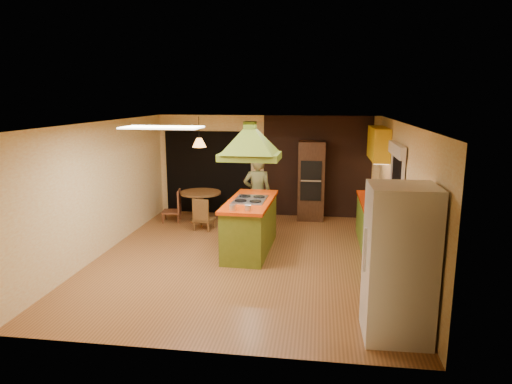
# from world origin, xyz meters

# --- Properties ---
(ground) EXTENTS (6.50, 6.50, 0.00)m
(ground) POSITION_xyz_m (0.00, 0.00, 0.00)
(ground) COLOR #9B5F32
(ground) RESTS_ON ground
(room_walls) EXTENTS (5.50, 6.50, 6.50)m
(room_walls) POSITION_xyz_m (0.00, 0.00, 1.25)
(room_walls) COLOR #FEEBB6
(room_walls) RESTS_ON ground
(ceiling_plane) EXTENTS (6.50, 6.50, 0.00)m
(ceiling_plane) POSITION_xyz_m (0.00, 0.00, 2.50)
(ceiling_plane) COLOR silver
(ceiling_plane) RESTS_ON room_walls
(brick_panel) EXTENTS (2.64, 0.03, 2.50)m
(brick_panel) POSITION_xyz_m (1.25, 3.23, 1.25)
(brick_panel) COLOR #381E14
(brick_panel) RESTS_ON ground
(nook_opening) EXTENTS (2.20, 0.03, 2.10)m
(nook_opening) POSITION_xyz_m (-1.50, 3.23, 1.05)
(nook_opening) COLOR black
(nook_opening) RESTS_ON ground
(right_counter) EXTENTS (0.62, 3.05, 0.92)m
(right_counter) POSITION_xyz_m (2.45, 0.60, 0.46)
(right_counter) COLOR olive
(right_counter) RESTS_ON ground
(upper_cabinets) EXTENTS (0.34, 1.40, 0.70)m
(upper_cabinets) POSITION_xyz_m (2.57, 2.20, 1.95)
(upper_cabinets) COLOR yellow
(upper_cabinets) RESTS_ON room_walls
(window_right) EXTENTS (0.12, 1.35, 1.06)m
(window_right) POSITION_xyz_m (2.70, 0.40, 1.77)
(window_right) COLOR black
(window_right) RESTS_ON room_walls
(fluor_panel) EXTENTS (1.20, 0.60, 0.03)m
(fluor_panel) POSITION_xyz_m (-1.10, -1.20, 2.48)
(fluor_panel) COLOR white
(fluor_panel) RESTS_ON ceiling_plane
(kitchen_island) EXTENTS (0.89, 2.07, 1.03)m
(kitchen_island) POSITION_xyz_m (0.02, 0.42, 0.51)
(kitchen_island) COLOR olive
(kitchen_island) RESTS_ON ground
(range_hood) EXTENTS (1.14, 0.83, 0.80)m
(range_hood) POSITION_xyz_m (0.02, 0.42, 2.25)
(range_hood) COLOR olive
(range_hood) RESTS_ON ceiling_plane
(man) EXTENTS (0.68, 0.51, 1.69)m
(man) POSITION_xyz_m (-0.03, 1.78, 0.85)
(man) COLOR brown
(man) RESTS_ON ground
(refrigerator) EXTENTS (0.81, 0.77, 1.93)m
(refrigerator) POSITION_xyz_m (2.31, -2.54, 0.97)
(refrigerator) COLOR white
(refrigerator) RESTS_ON ground
(wall_oven) EXTENTS (0.64, 0.61, 1.91)m
(wall_oven) POSITION_xyz_m (1.12, 2.95, 0.95)
(wall_oven) COLOR #4A2B18
(wall_oven) RESTS_ON ground
(dining_table) EXTENTS (0.97, 0.97, 0.73)m
(dining_table) POSITION_xyz_m (-1.48, 2.35, 0.51)
(dining_table) COLOR brown
(dining_table) RESTS_ON ground
(chair_left) EXTENTS (0.48, 0.48, 0.77)m
(chair_left) POSITION_xyz_m (-2.18, 2.25, 0.38)
(chair_left) COLOR brown
(chair_left) RESTS_ON ground
(chair_near) EXTENTS (0.48, 0.48, 0.74)m
(chair_near) POSITION_xyz_m (-1.23, 1.70, 0.37)
(chair_near) COLOR brown
(chair_near) RESTS_ON ground
(pendant_lamp) EXTENTS (0.33, 0.33, 0.21)m
(pendant_lamp) POSITION_xyz_m (-1.48, 2.35, 1.90)
(pendant_lamp) COLOR #FF9E3F
(pendant_lamp) RESTS_ON ceiling_plane
(canister_large) EXTENTS (0.17, 0.17, 0.22)m
(canister_large) POSITION_xyz_m (2.40, 1.36, 1.03)
(canister_large) COLOR #F8EFC7
(canister_large) RESTS_ON right_counter
(canister_medium) EXTENTS (0.13, 0.13, 0.18)m
(canister_medium) POSITION_xyz_m (2.40, 1.52, 1.01)
(canister_medium) COLOR beige
(canister_medium) RESTS_ON right_counter
(canister_small) EXTENTS (0.14, 0.14, 0.17)m
(canister_small) POSITION_xyz_m (2.40, 1.31, 1.00)
(canister_small) COLOR beige
(canister_small) RESTS_ON right_counter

